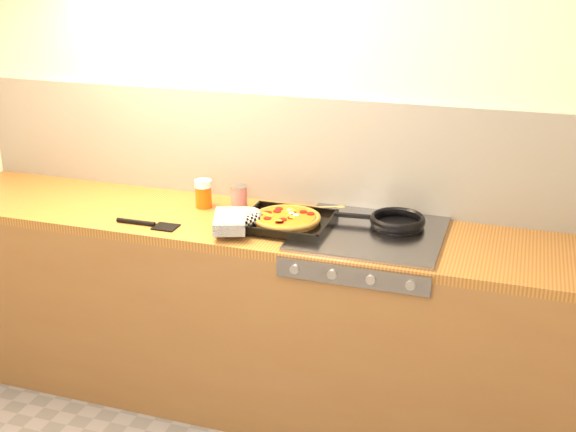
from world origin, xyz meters
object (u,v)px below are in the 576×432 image
(pizza_on_tray, at_px, (272,219))
(frying_pan, at_px, (396,221))
(juice_glass, at_px, (203,193))
(tomato_can, at_px, (239,197))

(pizza_on_tray, xyz_separation_m, frying_pan, (0.50, 0.16, -0.01))
(pizza_on_tray, height_order, frying_pan, pizza_on_tray)
(frying_pan, distance_m, juice_glass, 0.89)
(tomato_can, relative_size, juice_glass, 0.83)
(frying_pan, xyz_separation_m, tomato_can, (-0.72, 0.03, 0.02))
(tomato_can, xyz_separation_m, juice_glass, (-0.16, -0.03, 0.01))
(pizza_on_tray, height_order, juice_glass, juice_glass)
(frying_pan, bearing_deg, juice_glass, -179.80)
(frying_pan, relative_size, tomato_can, 3.67)
(juice_glass, bearing_deg, pizza_on_tray, -21.61)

